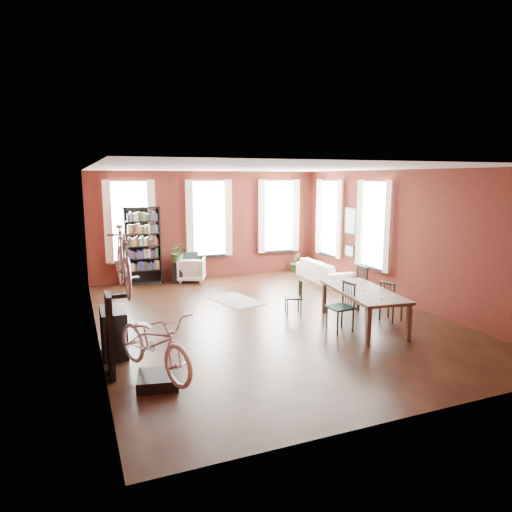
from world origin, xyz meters
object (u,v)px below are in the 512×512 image
dining_chair_c (391,301)px  white_armchair (192,268)px  dining_chair_d (369,287)px  cream_sofa (325,268)px  dining_chair_a (340,307)px  plant_stand (177,272)px  console_table (114,332)px  dining_chair_b (293,297)px  bookshelf (143,246)px  bike_trainer (158,380)px  dining_table (363,308)px  bicycle_floor (153,313)px

dining_chair_c → white_armchair: dining_chair_c is taller
dining_chair_d → cream_sofa: bearing=-8.3°
dining_chair_a → plant_stand: dining_chair_a is taller
console_table → cream_sofa: bearing=29.3°
dining_chair_b → plant_stand: bearing=-140.0°
dining_chair_a → bookshelf: size_ratio=0.44×
dining_chair_a → dining_chair_d: dining_chair_d is taller
bookshelf → bike_trainer: size_ratio=3.72×
bike_trainer → console_table: bearing=107.7°
dining_table → console_table: 4.90m
dining_chair_b → white_armchair: 4.28m
dining_chair_c → plant_stand: bearing=15.0°
dining_chair_a → dining_chair_b: (-0.36, 1.33, -0.09)m
bike_trainer → plant_stand: plant_stand is taller
bicycle_floor → white_armchair: bearing=49.5°
bookshelf → console_table: (-1.28, -5.20, -0.70)m
dining_chair_d → cream_sofa: 2.83m
dining_chair_d → bookshelf: 6.37m
dining_chair_b → console_table: size_ratio=0.99×
dining_chair_d → bookshelf: (-4.48, 4.49, 0.59)m
bicycle_floor → cream_sofa: bearing=18.7°
dining_chair_b → console_table: (-3.90, -0.91, 0.00)m
dining_chair_d → white_armchair: dining_chair_d is taller
dining_chair_b → bicycle_floor: bicycle_floor is taller
dining_table → dining_chair_a: bearing=-161.5°
bike_trainer → bookshelf: bearing=83.2°
dining_table → white_armchair: white_armchair is taller
dining_chair_d → bookshelf: size_ratio=0.46×
dining_chair_b → white_armchair: bearing=-145.4°
dining_chair_c → bike_trainer: size_ratio=1.45×
plant_stand → dining_chair_b: bearing=-67.2°
dining_chair_b → cream_sofa: (2.33, 2.59, 0.01)m
dining_chair_d → dining_chair_c: bearing=173.7°
dining_table → dining_chair_c: size_ratio=2.54×
console_table → bicycle_floor: 1.68m
dining_chair_a → plant_stand: size_ratio=1.61×
cream_sofa → bookshelf: bearing=71.0°
bike_trainer → dining_chair_a: bearing=15.9°
dining_chair_a → console_table: (-4.27, 0.42, -0.09)m
dining_chair_c → bicycle_floor: 5.35m
white_armchair → plant_stand: (-0.43, -0.03, -0.08)m
bicycle_floor → console_table: bearing=85.4°
console_table → plant_stand: (2.20, 4.97, -0.10)m
white_armchair → bicycle_floor: bicycle_floor is taller
dining_chair_a → dining_chair_b: dining_chair_a is taller
dining_chair_a → cream_sofa: dining_chair_a is taller
bookshelf → cream_sofa: size_ratio=1.06×
bike_trainer → bicycle_floor: bearing=121.0°
white_armchair → bicycle_floor: (-2.17, -6.46, 0.71)m
white_armchair → plant_stand: white_armchair is taller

